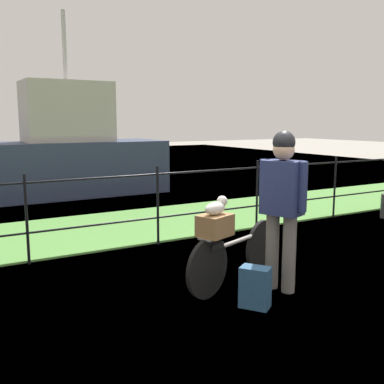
{
  "coord_description": "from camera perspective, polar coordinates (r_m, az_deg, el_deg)",
  "views": [
    {
      "loc": [
        -2.79,
        -3.5,
        1.79
      ],
      "look_at": [
        0.02,
        1.32,
        0.9
      ],
      "focal_mm": 42.33,
      "sensor_mm": 36.0,
      "label": 1
    }
  ],
  "objects": [
    {
      "name": "wooden_crate",
      "position": [
        4.59,
        2.91,
        -4.22
      ],
      "size": [
        0.41,
        0.36,
        0.22
      ],
      "primitive_type": "cube",
      "rotation": [
        0.0,
        0.0,
        0.35
      ],
      "color": "olive",
      "rests_on": "bicycle_main"
    },
    {
      "name": "ground_plane",
      "position": [
        4.82,
        7.9,
        -12.82
      ],
      "size": [
        60.0,
        60.0,
        0.0
      ],
      "primitive_type": "plane",
      "color": "gray"
    },
    {
      "name": "terrier_dog",
      "position": [
        4.57,
        3.11,
        -1.88
      ],
      "size": [
        0.32,
        0.23,
        0.18
      ],
      "color": "silver",
      "rests_on": "wooden_crate"
    },
    {
      "name": "harbor_water",
      "position": [
        14.0,
        -18.57,
        1.24
      ],
      "size": [
        30.0,
        30.0,
        0.0
      ],
      "primitive_type": "plane",
      "color": "slate",
      "rests_on": "ground"
    },
    {
      "name": "backpack_on_paving",
      "position": [
        4.48,
        7.96,
        -11.8
      ],
      "size": [
        0.31,
        0.33,
        0.4
      ],
      "primitive_type": "cube",
      "rotation": [
        0.0,
        0.0,
        5.32
      ],
      "color": "#28517A",
      "rests_on": "ground"
    },
    {
      "name": "bicycle_main",
      "position": [
        5.0,
        5.54,
        -7.91
      ],
      "size": [
        1.59,
        0.61,
        0.62
      ],
      "color": "black",
      "rests_on": "ground"
    },
    {
      "name": "grass_strip",
      "position": [
        7.75,
        -8.39,
        -4.27
      ],
      "size": [
        27.0,
        2.4,
        0.03
      ],
      "primitive_type": "cube",
      "color": "#569342",
      "rests_on": "ground"
    },
    {
      "name": "cyclist_person",
      "position": [
        4.76,
        11.3,
        -0.61
      ],
      "size": [
        0.38,
        0.51,
        1.68
      ],
      "color": "slate",
      "rests_on": "ground"
    },
    {
      "name": "moored_boat_near",
      "position": [
        11.27,
        -15.24,
        4.63
      ],
      "size": [
        4.53,
        1.77,
        4.28
      ],
      "color": "#2D3856",
      "rests_on": "ground"
    },
    {
      "name": "iron_fence",
      "position": [
        6.49,
        -4.34,
        -0.96
      ],
      "size": [
        18.04,
        0.04,
        1.14
      ],
      "color": "black",
      "rests_on": "ground"
    }
  ]
}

